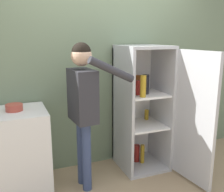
{
  "coord_description": "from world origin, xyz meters",
  "views": [
    {
      "loc": [
        -1.18,
        -2.21,
        1.71
      ],
      "look_at": [
        -0.04,
        0.63,
        0.99
      ],
      "focal_mm": 42.0,
      "sensor_mm": 36.0,
      "label": 1
    }
  ],
  "objects": [
    {
      "name": "refrigerator",
      "position": [
        0.46,
        0.55,
        0.79
      ],
      "size": [
        0.7,
        1.18,
        1.59
      ],
      "color": "#B7BABC",
      "rests_on": "ground_plane"
    },
    {
      "name": "bowl",
      "position": [
        -1.15,
        0.63,
        0.97
      ],
      "size": [
        0.18,
        0.18,
        0.07
      ],
      "color": "#B24738",
      "rests_on": "counter"
    },
    {
      "name": "person",
      "position": [
        -0.45,
        0.44,
        1.06
      ],
      "size": [
        0.64,
        0.52,
        1.64
      ],
      "color": "#384770",
      "rests_on": "ground_plane"
    },
    {
      "name": "counter",
      "position": [
        -1.15,
        0.62,
        0.47
      ],
      "size": [
        0.65,
        0.62,
        0.93
      ],
      "color": "white",
      "rests_on": "ground_plane"
    },
    {
      "name": "wall_back",
      "position": [
        0.0,
        0.98,
        1.27
      ],
      "size": [
        7.0,
        0.06,
        2.55
      ],
      "color": "gray",
      "rests_on": "ground_plane"
    }
  ]
}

